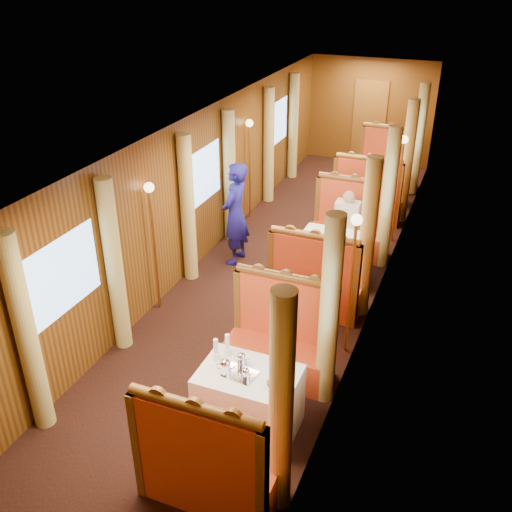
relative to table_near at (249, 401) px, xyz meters
The scene contains 49 objects.
floor 3.60m from the table_near, 102.09° to the left, with size 3.00×12.00×0.01m, color black, non-canonical shape.
ceiling 4.16m from the table_near, 102.09° to the left, with size 3.00×12.00×0.01m, color silver, non-canonical shape.
wall_far 9.57m from the table_near, 94.51° to the left, with size 3.00×2.50×0.01m, color brown, non-canonical shape.
wall_near 2.75m from the table_near, 106.70° to the right, with size 3.00×2.50×0.01m, color brown, non-canonical shape.
wall_left 4.25m from the table_near, 122.74° to the left, with size 12.00×2.50×0.01m, color brown, non-canonical shape.
wall_right 3.68m from the table_near, 77.91° to the left, with size 12.00×2.50×0.01m, color brown, non-canonical shape.
doorway_far 9.52m from the table_near, 94.53° to the left, with size 0.80×0.04×2.00m, color brown.
table_near is the anchor object (origin of this frame).
banquette_near_fwd 1.02m from the table_near, 90.00° to the right, with size 1.30×0.55×1.34m.
banquette_near_aft 1.02m from the table_near, 90.00° to the left, with size 1.30×0.55×1.34m.
table_mid 3.50m from the table_near, 90.00° to the left, with size 1.05×0.72×0.75m, color white.
banquette_mid_fwd 2.49m from the table_near, 90.00° to the left, with size 1.30×0.55×1.34m.
banquette_mid_aft 4.51m from the table_near, 90.00° to the left, with size 1.30×0.55×1.34m.
table_far 7.00m from the table_near, 90.00° to the left, with size 1.05×0.72×0.75m, color white.
banquette_far_fwd 5.99m from the table_near, 90.00° to the left, with size 1.30×0.55×1.34m.
banquette_far_aft 8.01m from the table_near, 90.00° to the left, with size 1.30×0.55×1.34m.
tea_tray 0.39m from the table_near, 144.81° to the right, with size 0.34×0.26×0.01m, color silver.
teapot_left 0.51m from the table_near, 153.37° to the right, with size 0.18×0.14×0.15m, color silver, non-canonical shape.
teapot_right 0.44m from the table_near, 83.16° to the right, with size 0.14×0.10×0.11m, color silver, non-canonical shape.
teapot_back 0.46m from the table_near, 142.27° to the left, with size 0.15×0.11×0.12m, color silver, non-canonical shape.
fruit_plate 0.50m from the table_near, 15.19° to the right, with size 0.20×0.20×0.05m.
cup_inboard 0.64m from the table_near, 168.75° to the left, with size 0.08×0.08×0.26m.
cup_outboard 0.62m from the table_near, 148.25° to the left, with size 0.08×0.08×0.26m.
rose_vase_mid 3.55m from the table_near, 89.82° to the left, with size 0.06×0.06×0.36m.
rose_vase_far 7.00m from the table_near, 89.78° to the left, with size 0.06×0.06×0.36m.
window_left_near 2.48m from the table_near, behind, with size 1.20×0.90×0.01m, color #85ADDF, non-canonical shape.
curtain_left_near_a 2.41m from the table_near, 159.89° to the right, with size 0.22×0.22×2.35m, color tan.
curtain_left_near_b 2.41m from the table_near, 159.89° to the left, with size 0.22×0.22×2.35m, color tan.
window_right_near 1.30m from the table_near, ahead, with size 1.20×0.90×0.01m, color #85ADDF, non-canonical shape.
curtain_right_near_a 1.28m from the table_near, 51.07° to the right, with size 0.22×0.22×2.35m, color tan.
curtain_right_near_b 1.28m from the table_near, 51.07° to the left, with size 0.22×0.22×2.35m, color tan.
window_left_mid 4.29m from the table_near, 122.56° to the left, with size 1.20×0.90×0.01m, color #85ADDF, non-canonical shape.
curtain_left_mid_a 3.55m from the table_near, 128.06° to the left, with size 0.22×0.22×2.35m, color tan.
curtain_left_mid_b 4.85m from the table_near, 116.46° to the left, with size 0.22×0.22×2.35m, color tan.
window_right_mid 3.73m from the table_near, 78.14° to the left, with size 1.20×0.90×0.01m, color #85ADDF, non-canonical shape.
curtain_right_mid_a 2.90m from the table_near, 76.96° to the left, with size 0.22×0.22×2.35m, color tan.
curtain_right_mid_b 4.40m from the table_near, 81.63° to the left, with size 0.22×0.22×2.35m, color tan.
window_left_far 7.43m from the table_near, 107.71° to the left, with size 1.20×0.90×0.01m, color #85ADDF, non-canonical shape.
curtain_left_far_a 6.62m from the table_near, 108.90° to the left, with size 0.22×0.22×2.35m, color tan.
curtain_left_far_b 8.11m from the table_near, 105.31° to the left, with size 0.22×0.22×2.35m, color tan.
window_right_far 7.12m from the table_near, 84.01° to the left, with size 1.20×0.90×0.01m, color #85ADDF, non-canonical shape.
curtain_right_far_a 6.30m from the table_near, 84.22° to the left, with size 0.22×0.22×2.35m, color tan.
curtain_right_far_b 7.85m from the table_near, 85.37° to the left, with size 0.22×0.22×2.35m, color tan.
sconce_left_fore 2.95m from the table_near, 140.86° to the left, with size 0.14×0.14×1.95m.
sconce_right_fore 2.12m from the table_near, 69.62° to the left, with size 0.14×0.14×1.95m.
sconce_left_aft 5.76m from the table_near, 112.27° to the left, with size 0.14×0.14×1.95m.
sconce_right_aft 5.39m from the table_near, 82.94° to the left, with size 0.14×0.14×1.95m.
steward 3.89m from the table_near, 115.68° to the left, with size 0.63×0.41×1.73m, color navy.
passenger 4.28m from the table_near, 90.00° to the left, with size 0.40×0.44×0.76m.
Camera 1 is at (2.56, -7.81, 4.63)m, focal length 40.00 mm.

